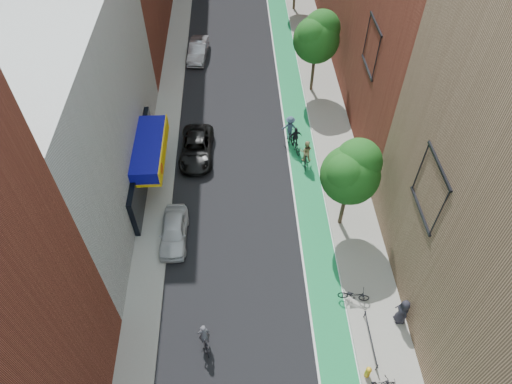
{
  "coord_description": "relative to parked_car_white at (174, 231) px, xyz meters",
  "views": [
    {
      "loc": [
        -0.45,
        -7.29,
        22.61
      ],
      "look_at": [
        0.45,
        11.55,
        1.5
      ],
      "focal_mm": 32.0,
      "sensor_mm": 36.0,
      "label": 1
    }
  ],
  "objects": [
    {
      "name": "sidewalk_right",
      "position": [
        11.1,
        16.64,
        -0.6
      ],
      "size": [
        3.0,
        68.0,
        0.15
      ],
      "primitive_type": "cube",
      "color": "gray",
      "rests_on": "ground"
    },
    {
      "name": "pedestrian",
      "position": [
        12.2,
        -6.0,
        0.39
      ],
      "size": [
        0.7,
        0.96,
        1.83
      ],
      "primitive_type": "imported",
      "rotation": [
        0.0,
        0.0,
        -1.43
      ],
      "color": "black",
      "rests_on": "sidewalk_right"
    },
    {
      "name": "parked_bike_far",
      "position": [
        10.0,
        -4.69,
        -0.08
      ],
      "size": [
        1.79,
        0.91,
        0.9
      ],
      "primitive_type": "imported",
      "rotation": [
        0.0,
        0.0,
        1.38
      ],
      "color": "black",
      "rests_on": "sidewalk_right"
    },
    {
      "name": "parked_car_black",
      "position": [
        1.07,
        7.28,
        0.0
      ],
      "size": [
        2.38,
        4.93,
        1.35
      ],
      "primitive_type": "imported",
      "rotation": [
        0.0,
        0.0,
        -0.03
      ],
      "color": "black",
      "rests_on": "ground"
    },
    {
      "name": "cyclist_lead",
      "position": [
        2.03,
        -6.84,
        -0.0
      ],
      "size": [
        0.91,
        1.61,
        1.96
      ],
      "rotation": [
        0.0,
        0.0,
        3.4
      ],
      "color": "black",
      "rests_on": "ground"
    },
    {
      "name": "fire_hydrant",
      "position": [
        9.9,
        -8.79,
        -0.09
      ],
      "size": [
        0.29,
        0.29,
        0.82
      ],
      "color": "gold",
      "rests_on": "sidewalk_right"
    },
    {
      "name": "parked_car_silver",
      "position": [
        0.71,
        20.16,
        0.03
      ],
      "size": [
        1.89,
        4.4,
        1.41
      ],
      "primitive_type": "imported",
      "rotation": [
        0.0,
        0.0,
        -0.09
      ],
      "color": "#97989F",
      "rests_on": "ground"
    },
    {
      "name": "tree_mid",
      "position": [
        10.25,
        14.66,
        4.22
      ],
      "size": [
        3.55,
        3.53,
        6.74
      ],
      "color": "#332619",
      "rests_on": "ground"
    },
    {
      "name": "sidewalk_left",
      "position": [
        -1.4,
        16.64,
        -0.6
      ],
      "size": [
        2.0,
        68.0,
        0.15
      ],
      "primitive_type": "cube",
      "color": "gray",
      "rests_on": "ground"
    },
    {
      "name": "tree_near",
      "position": [
        10.25,
        0.66,
        3.98
      ],
      "size": [
        3.4,
        3.36,
        6.42
      ],
      "color": "#332619",
      "rests_on": "ground"
    },
    {
      "name": "parked_car_white",
      "position": [
        0.0,
        0.0,
        0.0
      ],
      "size": [
        1.65,
        3.98,
        1.35
      ],
      "primitive_type": "imported",
      "rotation": [
        0.0,
        0.0,
        -0.02
      ],
      "color": "silver",
      "rests_on": "ground"
    },
    {
      "name": "cyclist_lane_near",
      "position": [
        8.66,
        6.02,
        0.17
      ],
      "size": [
        0.89,
        1.9,
        2.04
      ],
      "rotation": [
        0.0,
        0.0,
        3.02
      ],
      "color": "black",
      "rests_on": "ground"
    },
    {
      "name": "cyclist_lane_mid",
      "position": [
        8.12,
        7.59,
        0.03
      ],
      "size": [
        1.04,
        1.92,
        1.92
      ],
      "rotation": [
        0.0,
        0.0,
        3.38
      ],
      "color": "black",
      "rests_on": "ground"
    },
    {
      "name": "bike_lane",
      "position": [
        8.6,
        16.64,
        -0.67
      ],
      "size": [
        2.0,
        68.0,
        0.01
      ],
      "primitive_type": "cube",
      "color": "#157B3D",
      "rests_on": "ground"
    },
    {
      "name": "building_left_white",
      "position": [
        -6.4,
        4.64,
        5.33
      ],
      "size": [
        8.0,
        20.0,
        12.0
      ],
      "primitive_type": "cube",
      "color": "silver",
      "rests_on": "ground"
    },
    {
      "name": "cyclist_lane_far",
      "position": [
        7.8,
        8.49,
        0.35
      ],
      "size": [
        1.28,
        1.66,
        2.19
      ],
      "rotation": [
        0.0,
        0.0,
        2.98
      ],
      "color": "black",
      "rests_on": "ground"
    }
  ]
}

